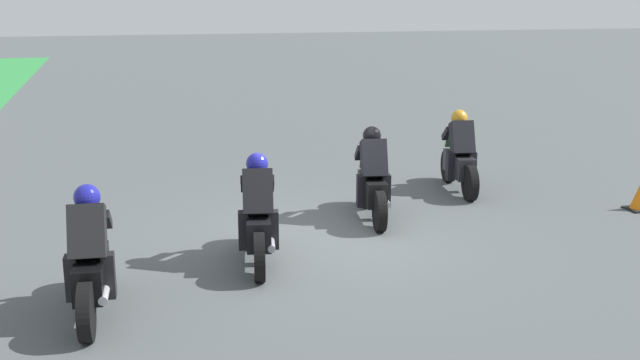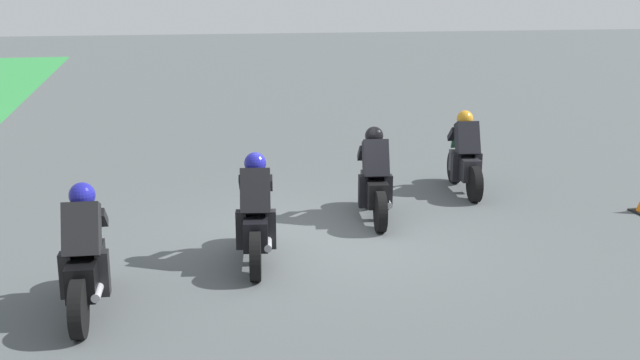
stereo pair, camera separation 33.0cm
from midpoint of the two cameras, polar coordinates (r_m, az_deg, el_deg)
name	(u,v)px [view 2 (the right image)]	position (r m, az deg, el deg)	size (l,w,h in m)	color
ground_plane	(324,237)	(11.43, 1.16, -4.37)	(120.00, 120.00, 0.00)	#4F5556
rider_lane_a	(465,159)	(14.17, 11.56, 1.56)	(2.04, 0.60, 1.51)	black
rider_lane_b	(374,182)	(12.24, 4.92, -0.14)	(2.04, 0.60, 1.51)	black
rider_lane_c	(256,218)	(10.26, -3.93, -2.89)	(2.03, 0.61, 1.51)	black
rider_lane_d	(86,260)	(9.01, -16.31, -5.85)	(2.04, 0.55, 1.51)	black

